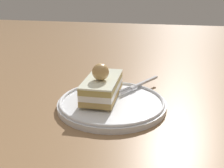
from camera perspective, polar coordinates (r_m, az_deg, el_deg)
The scene contains 4 objects.
ground_plane at distance 0.50m, azimuth 2.20°, elevation -5.13°, with size 2.40×2.40×0.00m, color olive.
dessert_plate at distance 0.50m, azimuth 0.00°, elevation -4.05°, with size 0.21×0.21×0.02m.
cake_slice at distance 0.50m, azimuth -2.19°, elevation -0.30°, with size 0.13×0.06×0.07m.
fork at distance 0.56m, azimuth 5.83°, elevation -0.15°, with size 0.12×0.07×0.00m.
Camera 1 is at (0.44, 0.08, 0.22)m, focal length 42.02 mm.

